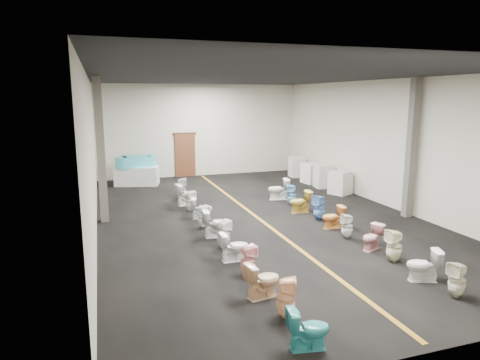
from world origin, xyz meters
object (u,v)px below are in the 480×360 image
(toilet_right_9, at_px, (278,189))
(appliance_crate_a, at_px, (340,183))
(toilet_left_10, at_px, (186,194))
(toilet_right_7, at_px, (300,202))
(toilet_right_0, at_px, (457,280))
(appliance_crate_c, at_px, (312,173))
(bathtub, at_px, (136,161))
(toilet_left_8, at_px, (202,208))
(toilet_right_5, at_px, (333,217))
(toilet_left_3, at_px, (248,261))
(toilet_left_4, at_px, (234,247))
(toilet_left_11, at_px, (181,188))
(toilet_left_0, at_px, (308,329))
(display_table, at_px, (137,176))
(toilet_left_7, at_px, (203,217))
(toilet_left_2, at_px, (262,280))
(toilet_right_3, at_px, (372,237))
(toilet_left_9, at_px, (190,201))
(toilet_left_6, at_px, (216,223))
(toilet_right_8, at_px, (292,195))
(toilet_left_1, at_px, (286,298))
(appliance_crate_d, at_px, (297,167))
(toilet_right_4, at_px, (347,226))
(toilet_left_5, at_px, (224,234))
(toilet_right_1, at_px, (423,265))
(toilet_right_6, at_px, (319,208))
(toilet_right_2, at_px, (394,246))
(appliance_crate_b, at_px, (324,176))

(toilet_right_9, bearing_deg, appliance_crate_a, 102.08)
(toilet_left_10, height_order, toilet_right_7, toilet_left_10)
(toilet_right_0, height_order, toilet_right_9, toilet_right_9)
(appliance_crate_c, distance_m, toilet_right_7, 5.27)
(bathtub, bearing_deg, toilet_left_8, -88.14)
(appliance_crate_a, height_order, toilet_right_7, appliance_crate_a)
(toilet_right_5, bearing_deg, toilet_left_3, -51.12)
(toilet_left_4, xyz_separation_m, toilet_left_11, (-0.02, 6.74, 0.05))
(appliance_crate_a, height_order, toilet_right_5, appliance_crate_a)
(toilet_left_0, height_order, toilet_left_8, toilet_left_8)
(display_table, bearing_deg, toilet_left_7, -79.65)
(toilet_right_9, bearing_deg, toilet_left_2, -15.29)
(toilet_left_8, distance_m, toilet_right_3, 5.46)
(appliance_crate_a, xyz_separation_m, toilet_left_9, (-6.31, -0.70, -0.11))
(toilet_left_6, bearing_deg, toilet_right_5, -88.99)
(toilet_right_8, bearing_deg, toilet_left_7, -42.02)
(toilet_left_0, height_order, toilet_right_9, toilet_right_9)
(toilet_left_1, xyz_separation_m, toilet_left_7, (-0.17, 5.64, -0.03))
(appliance_crate_c, xyz_separation_m, toilet_left_4, (-6.25, -7.93, -0.10))
(toilet_right_3, bearing_deg, toilet_left_6, -145.02)
(toilet_left_2, bearing_deg, toilet_left_8, -11.15)
(appliance_crate_d, xyz_separation_m, toilet_right_4, (-2.76, -8.97, -0.14))
(toilet_left_3, bearing_deg, toilet_left_6, -10.99)
(toilet_left_2, distance_m, toilet_left_5, 2.93)
(toilet_left_2, distance_m, toilet_right_0, 3.82)
(toilet_right_1, bearing_deg, toilet_left_5, -111.77)
(toilet_left_1, relative_size, toilet_left_10, 0.95)
(toilet_left_1, relative_size, toilet_left_5, 1.01)
(toilet_left_4, distance_m, toilet_right_6, 4.37)
(toilet_right_0, bearing_deg, toilet_left_2, -120.01)
(toilet_left_6, xyz_separation_m, toilet_right_6, (3.56, 0.59, 0.02))
(appliance_crate_c, xyz_separation_m, toilet_left_6, (-6.19, -6.08, -0.06))
(toilet_right_2, bearing_deg, appliance_crate_d, 166.68)
(appliance_crate_a, xyz_separation_m, appliance_crate_c, (0.00, 2.41, -0.01))
(toilet_left_3, xyz_separation_m, toilet_left_11, (-0.04, 7.72, 0.04))
(toilet_right_0, bearing_deg, toilet_right_3, 167.59)
(toilet_right_0, xyz_separation_m, toilet_right_9, (-0.10, 8.62, 0.04))
(toilet_left_2, height_order, toilet_left_9, toilet_left_2)
(toilet_left_3, distance_m, toilet_right_7, 5.62)
(appliance_crate_b, bearing_deg, appliance_crate_c, 90.00)
(toilet_left_9, xyz_separation_m, toilet_right_2, (3.67, -6.09, 0.05))
(toilet_left_10, bearing_deg, toilet_left_4, 168.12)
(toilet_left_9, bearing_deg, toilet_right_8, -112.40)
(toilet_left_6, bearing_deg, appliance_crate_c, -39.57)
(appliance_crate_c, xyz_separation_m, toilet_right_2, (-2.64, -9.20, -0.05))
(display_table, distance_m, toilet_left_1, 12.93)
(toilet_left_3, xyz_separation_m, toilet_left_6, (0.05, 2.84, 0.03))
(toilet_left_10, distance_m, toilet_right_0, 9.62)
(appliance_crate_b, relative_size, toilet_left_5, 1.32)
(appliance_crate_c, height_order, toilet_right_6, appliance_crate_c)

